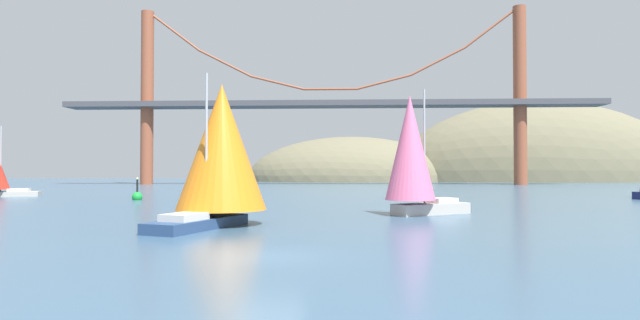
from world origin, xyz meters
The scene contains 7 objects.
ground_plane centered at (0.00, 0.00, 0.00)m, with size 360.00×360.00×0.00m, color #385670.
headland_center centered at (5.00, 135.00, 0.00)m, with size 62.21×44.00×26.37m, color #6B664C.
headland_right centered at (60.00, 135.00, 0.00)m, with size 84.92×44.00×47.27m, color #6B664C.
suspension_bridge centered at (0.00, 95.00, 18.75)m, with size 119.03×6.00×39.44m.
sailboat_orange_sail centered at (-4.39, 10.83, 4.34)m, with size 6.65×9.15×8.58m.
sailboat_pink_spinnaker centered at (7.61, 17.70, 4.37)m, with size 7.07×5.81×8.98m.
channel_buoy centered at (-19.29, 35.30, 0.37)m, with size 1.10×1.10×2.64m.
Camera 1 is at (2.72, -18.67, 3.16)m, focal length 28.78 mm.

